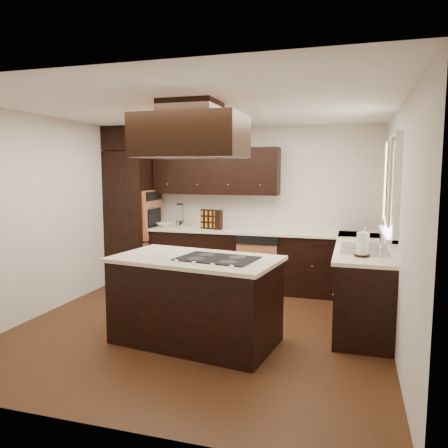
{
  "coord_description": "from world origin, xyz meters",
  "views": [
    {
      "loc": [
        1.66,
        -4.65,
        1.82
      ],
      "look_at": [
        0.1,
        0.6,
        1.15
      ],
      "focal_mm": 35.0,
      "sensor_mm": 36.0,
      "label": 1
    }
  ],
  "objects_px": {
    "island": "(196,301)",
    "spice_rack": "(212,219)",
    "oven_column": "(133,218)",
    "range_hood": "(191,136)"
  },
  "relations": [
    {
      "from": "range_hood",
      "to": "oven_column",
      "type": "bearing_deg",
      "value": 129.74
    },
    {
      "from": "island",
      "to": "spice_rack",
      "type": "height_order",
      "value": "spice_rack"
    },
    {
      "from": "oven_column",
      "to": "spice_rack",
      "type": "relative_size",
      "value": 5.84
    },
    {
      "from": "oven_column",
      "to": "island",
      "type": "distance_m",
      "value": 2.9
    },
    {
      "from": "oven_column",
      "to": "range_hood",
      "type": "height_order",
      "value": "range_hood"
    },
    {
      "from": "island",
      "to": "range_hood",
      "type": "height_order",
      "value": "range_hood"
    },
    {
      "from": "island",
      "to": "range_hood",
      "type": "xyz_separation_m",
      "value": [
        0.01,
        -0.13,
        1.72
      ]
    },
    {
      "from": "oven_column",
      "to": "range_hood",
      "type": "xyz_separation_m",
      "value": [
        1.88,
        -2.25,
        1.1
      ]
    },
    {
      "from": "island",
      "to": "range_hood",
      "type": "relative_size",
      "value": 1.58
    },
    {
      "from": "island",
      "to": "spice_rack",
      "type": "relative_size",
      "value": 4.57
    }
  ]
}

